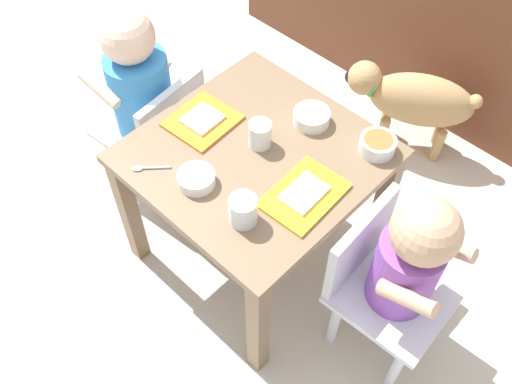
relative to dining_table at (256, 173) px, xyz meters
name	(u,v)px	position (x,y,z in m)	size (l,w,h in m)	color
ground_plane	(256,250)	(0.00, 0.00, -0.40)	(7.00, 7.00, 0.00)	beige
dining_table	(256,173)	(0.00, 0.00, 0.00)	(0.59, 0.59, 0.48)	#7A6047
seated_child_left	(142,90)	(-0.46, -0.02, 0.03)	(0.31, 0.31, 0.69)	silver
seated_child_right	(404,263)	(0.45, 0.04, 0.01)	(0.29, 0.29, 0.64)	silver
dog	(413,99)	(0.06, 0.72, -0.17)	(0.44, 0.30, 0.33)	tan
food_tray_left	(202,120)	(-0.18, -0.02, 0.09)	(0.17, 0.18, 0.02)	orange
food_tray_right	(304,195)	(0.18, -0.02, 0.09)	(0.16, 0.21, 0.02)	gold
water_cup_left	(260,136)	(-0.01, 0.03, 0.11)	(0.06, 0.06, 0.07)	white
water_cup_right	(243,211)	(0.13, -0.17, 0.11)	(0.07, 0.07, 0.07)	white
veggie_bowl_near	(378,144)	(0.22, 0.22, 0.10)	(0.09, 0.09, 0.04)	white
cereal_bowl_left_side	(312,117)	(0.03, 0.18, 0.10)	(0.10, 0.10, 0.04)	white
cereal_bowl_right_side	(196,178)	(-0.04, -0.17, 0.10)	(0.09, 0.09, 0.03)	white
spoon_by_left_tray	(147,168)	(-0.16, -0.23, 0.08)	(0.08, 0.08, 0.01)	silver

